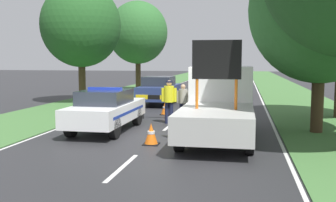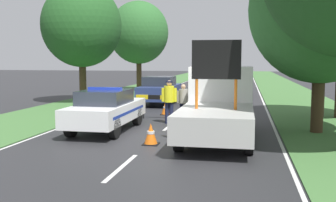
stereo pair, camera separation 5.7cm
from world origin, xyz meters
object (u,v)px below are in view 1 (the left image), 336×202
at_px(traffic_cone_near_truck, 165,108).
at_px(traffic_cone_near_police, 248,116).
at_px(police_officer, 169,98).
at_px(roadside_tree_mid_right, 138,33).
at_px(traffic_cone_centre_front, 151,134).
at_px(queued_car_sedan_silver, 235,80).
at_px(roadside_tree_near_left, 321,9).
at_px(road_barrier, 173,99).
at_px(work_truck, 220,103).
at_px(roadside_tree_near_right, 81,25).
at_px(police_car, 106,109).
at_px(queued_car_hatch_blue, 159,90).
at_px(utility_pole, 324,37).
at_px(queued_car_wagon_maroon, 231,85).
at_px(pedestrian_civilian, 183,100).

bearing_deg(traffic_cone_near_truck, traffic_cone_near_police, -23.67).
relative_size(police_officer, roadside_tree_mid_right, 0.24).
bearing_deg(traffic_cone_centre_front, traffic_cone_near_truck, 97.61).
relative_size(queued_car_sedan_silver, roadside_tree_mid_right, 0.56).
bearing_deg(roadside_tree_mid_right, traffic_cone_centre_front, -73.69).
distance_m(queued_car_sedan_silver, roadside_tree_near_left, 22.00).
xyz_separation_m(road_barrier, traffic_cone_near_truck, (-0.62, 1.42, -0.59)).
xyz_separation_m(work_truck, roadside_tree_near_right, (-8.94, 9.13, 3.57)).
bearing_deg(roadside_tree_near_left, traffic_cone_near_police, 141.72).
bearing_deg(traffic_cone_near_truck, work_truck, -59.23).
height_order(police_car, traffic_cone_near_truck, police_car).
bearing_deg(police_officer, queued_car_sedan_silver, -90.13).
distance_m(queued_car_hatch_blue, roadside_tree_near_right, 6.19).
distance_m(police_car, traffic_cone_centre_front, 3.02).
relative_size(road_barrier, roadside_tree_mid_right, 0.45).
bearing_deg(queued_car_sedan_silver, roadside_tree_mid_right, 28.80).
bearing_deg(roadside_tree_mid_right, roadside_tree_near_right, -96.54).
relative_size(traffic_cone_near_truck, utility_pole, 0.09).
distance_m(police_car, queued_car_hatch_blue, 8.90).
height_order(queued_car_wagon_maroon, roadside_tree_near_right, roadside_tree_near_right).
bearing_deg(roadside_tree_near_right, queued_car_wagon_maroon, 36.01).
height_order(traffic_cone_centre_front, traffic_cone_near_truck, traffic_cone_centre_front).
height_order(pedestrian_civilian, traffic_cone_near_truck, pedestrian_civilian).
bearing_deg(work_truck, traffic_cone_near_police, -104.05).
bearing_deg(work_truck, roadside_tree_mid_right, -63.13).
relative_size(roadside_tree_near_left, roadside_tree_mid_right, 0.95).
relative_size(police_car, traffic_cone_near_truck, 7.40).
height_order(road_barrier, roadside_tree_mid_right, roadside_tree_mid_right).
bearing_deg(police_officer, roadside_tree_near_right, -39.19).
xyz_separation_m(roadside_tree_mid_right, utility_pole, (12.24, -12.86, -1.22)).
relative_size(traffic_cone_centre_front, queued_car_sedan_silver, 0.16).
height_order(traffic_cone_near_truck, utility_pole, utility_pole).
relative_size(traffic_cone_near_police, roadside_tree_mid_right, 0.07).
bearing_deg(queued_car_hatch_blue, pedestrian_civilian, 110.96).
distance_m(road_barrier, police_officer, 1.16).
bearing_deg(roadside_tree_mid_right, traffic_cone_near_truck, -69.64).
bearing_deg(work_truck, road_barrier, -52.99).
xyz_separation_m(traffic_cone_near_police, traffic_cone_near_truck, (-3.90, 1.71, 0.05)).
bearing_deg(traffic_cone_near_truck, roadside_tree_near_left, -29.79).
height_order(road_barrier, utility_pole, utility_pole).
height_order(queued_car_sedan_silver, roadside_tree_mid_right, roadside_tree_mid_right).
height_order(road_barrier, queued_car_wagon_maroon, queued_car_wagon_maroon).
relative_size(roadside_tree_near_left, utility_pole, 1.00).
relative_size(police_car, queued_car_hatch_blue, 1.06).
bearing_deg(utility_pole, roadside_tree_near_right, 164.59).
relative_size(pedestrian_civilian, traffic_cone_centre_front, 2.40).
xyz_separation_m(road_barrier, roadside_tree_mid_right, (-5.62, 14.88, 3.98)).
xyz_separation_m(pedestrian_civilian, roadside_tree_near_left, (5.13, -1.66, 3.48)).
relative_size(police_officer, traffic_cone_near_police, 3.34).
xyz_separation_m(police_car, work_truck, (4.19, -0.23, 0.34)).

